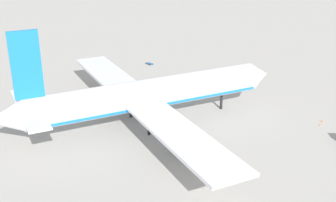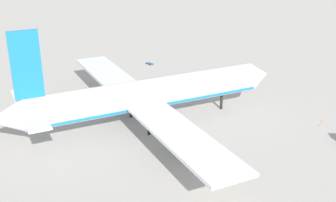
# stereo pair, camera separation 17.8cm
# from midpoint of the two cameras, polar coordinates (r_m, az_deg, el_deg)

# --- Properties ---
(ground_plane) EXTENTS (600.00, 600.00, 0.00)m
(ground_plane) POSITION_cam_midpoint_polar(r_m,az_deg,el_deg) (102.43, -2.43, -3.02)
(ground_plane) COLOR #ADA8A0
(airliner) EXTENTS (70.74, 78.64, 25.41)m
(airliner) POSITION_cam_midpoint_polar(r_m,az_deg,el_deg) (99.10, -3.15, 0.79)
(airliner) COLOR white
(airliner) RESTS_ON ground
(baggage_cart_1) EXTENTS (2.59, 3.27, 0.40)m
(baggage_cart_1) POSITION_cam_midpoint_polar(r_m,az_deg,el_deg) (149.44, -2.60, 5.10)
(baggage_cart_1) COLOR #26598C
(baggage_cart_1) RESTS_ON ground
(traffic_cone_0) EXTENTS (0.36, 0.36, 0.55)m
(traffic_cone_0) POSITION_cam_midpoint_polar(r_m,az_deg,el_deg) (132.15, -18.29, 1.77)
(traffic_cone_0) COLOR orange
(traffic_cone_0) RESTS_ON ground
(traffic_cone_2) EXTENTS (0.36, 0.36, 0.55)m
(traffic_cone_2) POSITION_cam_midpoint_polar(r_m,az_deg,el_deg) (107.29, 19.90, -3.03)
(traffic_cone_2) COLOR orange
(traffic_cone_2) RESTS_ON ground
(traffic_cone_3) EXTENTS (0.36, 0.36, 0.55)m
(traffic_cone_3) POSITION_cam_midpoint_polar(r_m,az_deg,el_deg) (109.56, 20.18, -2.56)
(traffic_cone_3) COLOR orange
(traffic_cone_3) RESTS_ON ground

